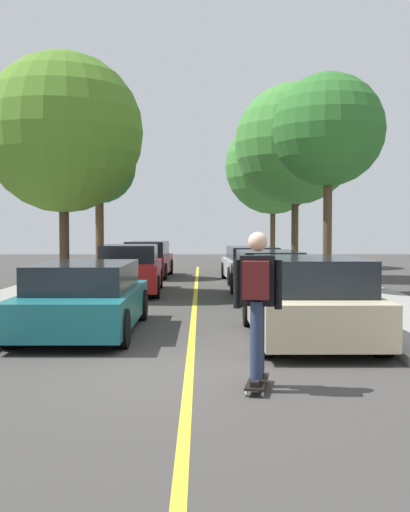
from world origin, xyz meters
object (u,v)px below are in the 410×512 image
(street_tree_right_nearest, at_px, (328,130))
(skateboard, at_px, (257,382))
(parked_car_left_far, at_px, (148,260))
(street_tree_left_nearest, at_px, (63,133))
(street_tree_left_near, at_px, (99,167))
(parked_car_right_far, at_px, (251,264))
(parked_car_right_near, at_px, (268,275))
(street_tree_right_far, at_px, (273,166))
(parked_car_left_near, at_px, (129,270))
(street_tree_right_near, at_px, (295,144))
(parked_car_left_nearest, at_px, (85,298))
(parked_car_right_nearest, at_px, (308,300))
(skateboarder, at_px, (257,296))

(street_tree_right_nearest, height_order, skateboard, street_tree_right_nearest)
(parked_car_left_far, distance_m, street_tree_left_nearest, 8.31)
(street_tree_left_nearest, distance_m, street_tree_left_near, 6.23)
(parked_car_right_far, distance_m, street_tree_left_nearest, 8.44)
(parked_car_right_near, bearing_deg, skateboard, -97.04)
(street_tree_right_far, xyz_separation_m, skateboard, (-2.94, -23.72, -4.98))
(parked_car_left_near, distance_m, street_tree_right_near, 8.93)
(street_tree_right_nearest, bearing_deg, skateboard, -105.91)
(parked_car_left_nearest, relative_size, street_tree_right_far, 0.62)
(skateboard, bearing_deg, parked_car_right_nearest, 70.36)
(parked_car_right_far, bearing_deg, parked_car_right_near, -90.02)
(parked_car_right_far, relative_size, skateboarder, 2.48)
(parked_car_left_far, distance_m, parked_car_right_nearest, 14.85)
(parked_car_right_nearest, distance_m, street_tree_right_nearest, 8.30)
(parked_car_right_near, xyz_separation_m, street_tree_left_nearest, (-5.76, 1.04, 4.00))
(parked_car_right_nearest, distance_m, parked_car_right_near, 6.17)
(parked_car_left_far, xyz_separation_m, skateboarder, (2.81, -17.60, 0.41))
(parked_car_right_nearest, relative_size, skateboarder, 2.47)
(parked_car_left_near, bearing_deg, skateboarder, -76.00)
(parked_car_left_near, distance_m, skateboarder, 11.64)
(street_tree_left_near, relative_size, skateboard, 6.49)
(parked_car_right_nearest, xyz_separation_m, street_tree_left_near, (-5.76, 13.43, 3.61))
(parked_car_left_near, relative_size, street_tree_left_near, 0.79)
(parked_car_right_far, bearing_deg, street_tree_left_nearest, -140.84)
(parked_car_left_near, distance_m, parked_car_left_far, 6.31)
(parked_car_left_near, height_order, skateboard, parked_car_left_near)
(street_tree_left_near, bearing_deg, street_tree_right_near, -2.12)
(parked_car_left_nearest, distance_m, parked_car_right_near, 6.64)
(parked_car_right_near, relative_size, skateboarder, 2.45)
(parked_car_left_near, xyz_separation_m, street_tree_right_nearest, (5.76, -0.95, 4.01))
(parked_car_left_nearest, relative_size, skateboard, 5.23)
(parked_car_left_nearest, height_order, street_tree_right_near, street_tree_right_near)
(parked_car_left_nearest, bearing_deg, street_tree_right_nearest, 47.07)
(parked_car_left_far, bearing_deg, street_tree_right_far, 46.91)
(parked_car_left_far, xyz_separation_m, parked_car_right_far, (3.99, -2.40, -0.05))
(skateboarder, bearing_deg, street_tree_right_near, 79.86)
(parked_car_left_near, height_order, skateboarder, skateboarder)
(parked_car_left_nearest, xyz_separation_m, street_tree_right_nearest, (5.76, 6.19, 4.07))
(parked_car_right_nearest, bearing_deg, street_tree_right_far, 85.05)
(parked_car_right_near, bearing_deg, street_tree_right_far, 82.93)
(street_tree_left_nearest, xyz_separation_m, street_tree_right_near, (7.53, 5.94, 0.51))
(parked_car_right_near, relative_size, street_tree_right_far, 0.59)
(parked_car_right_far, xyz_separation_m, street_tree_left_nearest, (-5.76, -4.69, 4.01))
(street_tree_right_far, bearing_deg, parked_car_right_nearest, -94.95)
(parked_car_left_far, height_order, parked_car_right_near, parked_car_left_far)
(street_tree_left_near, height_order, street_tree_right_nearest, street_tree_right_nearest)
(parked_car_right_nearest, bearing_deg, parked_car_left_nearest, 167.93)
(parked_car_right_far, height_order, street_tree_left_near, street_tree_left_near)
(parked_car_left_near, bearing_deg, street_tree_left_nearest, -156.11)
(street_tree_right_far, height_order, skateboarder, street_tree_right_far)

